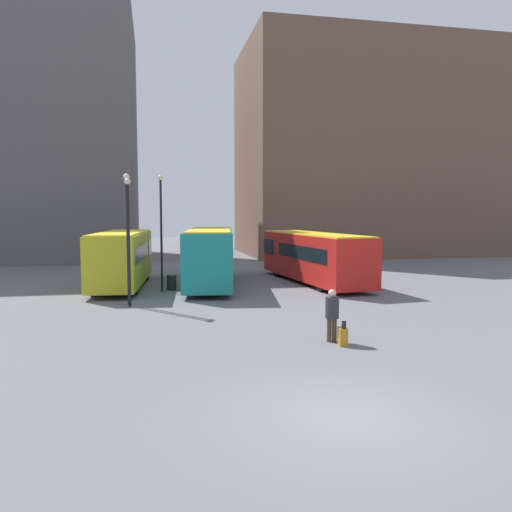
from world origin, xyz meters
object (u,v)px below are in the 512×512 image
traveler (332,311)px  suitcase (343,336)px  trash_bin (172,282)px  bus_1 (210,255)px  lamp_post_1 (128,229)px  bus_0 (122,257)px  lamp_post_0 (161,224)px  lamp_post_2 (128,232)px  bus_2 (313,256)px

traveler → suitcase: size_ratio=2.12×
suitcase → trash_bin: 13.70m
bus_1 → lamp_post_1: lamp_post_1 is taller
bus_0 → trash_bin: 3.44m
lamp_post_0 → lamp_post_2: size_ratio=1.08×
bus_1 → lamp_post_0: size_ratio=1.71×
suitcase → lamp_post_1: lamp_post_1 is taller
bus_0 → lamp_post_2: size_ratio=1.65×
lamp_post_0 → trash_bin: bearing=46.1°
traveler → suitcase: traveler is taller
suitcase → trash_bin: (-4.94, 12.78, 0.14)m
bus_0 → bus_2: (11.28, -0.30, -0.07)m
traveler → lamp_post_2: size_ratio=0.30×
bus_0 → traveler: bus_0 is taller
bus_1 → bus_2: (6.27, 0.08, -0.15)m
suitcase → bus_1: bearing=17.8°
bus_2 → traveler: bearing=158.4°
lamp_post_2 → suitcase: bearing=-49.7°
suitcase → traveler: bearing=28.9°
suitcase → trash_bin: size_ratio=0.96×
lamp_post_2 → trash_bin: (2.02, 4.56, -2.96)m
bus_1 → suitcase: bearing=-161.1°
bus_1 → lamp_post_0: lamp_post_0 is taller
bus_0 → bus_1: bearing=-89.3°
bus_0 → lamp_post_0: size_ratio=1.52×
lamp_post_1 → lamp_post_2: bearing=-82.2°
suitcase → trash_bin: bearing=28.4°
bus_2 → traveler: size_ratio=6.57×
bus_1 → lamp_post_2: (-4.33, -5.88, 1.59)m
bus_1 → suitcase: 14.43m
traveler → lamp_post_1: lamp_post_1 is taller
bus_0 → suitcase: bearing=-147.1°
bus_2 → lamp_post_0: (-9.09, -1.94, 1.98)m
bus_2 → bus_0: bearing=82.5°
lamp_post_1 → suitcase: bearing=-50.9°
bus_1 → bus_2: bus_1 is taller
bus_2 → suitcase: (-3.63, -14.18, -1.36)m
lamp_post_2 → lamp_post_1: bearing=97.8°
traveler → bus_0: bearing=35.2°
lamp_post_0 → bus_1: bearing=33.4°
lamp_post_0 → trash_bin: 3.29m
bus_1 → traveler: bus_1 is taller
lamp_post_1 → trash_bin: 5.57m
bus_1 → lamp_post_0: bearing=131.7°
bus_2 → lamp_post_1: lamp_post_1 is taller
traveler → lamp_post_2: lamp_post_2 is taller
bus_2 → suitcase: bus_2 is taller
traveler → suitcase: (0.19, -0.48, -0.74)m
bus_0 → lamp_post_0: lamp_post_0 is taller
bus_1 → lamp_post_2: lamp_post_2 is taller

